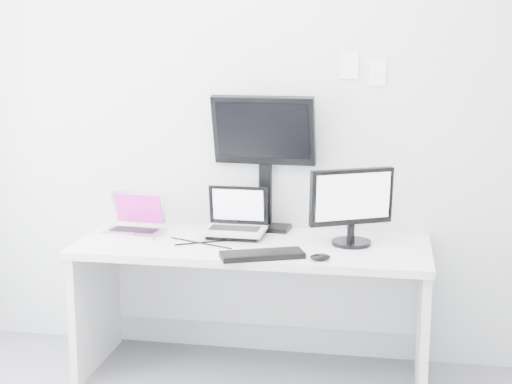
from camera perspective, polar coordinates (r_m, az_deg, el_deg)
back_wall at (r=4.17m, az=0.64°, el=5.72°), size 3.60×0.00×3.60m
desk at (r=4.05m, az=-0.23°, el=-8.78°), size 1.80×0.70×0.73m
macbook at (r=4.14m, az=-9.18°, el=-1.56°), size 0.33×0.26×0.23m
speaker at (r=4.19m, az=-1.96°, el=-1.45°), size 0.12×0.12×0.20m
dell_laptop at (r=4.02m, az=-1.64°, el=-1.55°), size 0.32×0.25×0.27m
rear_monitor at (r=4.16m, az=0.63°, el=2.34°), size 0.57×0.23×0.76m
samsung_monitor at (r=3.89m, az=7.17°, el=-1.02°), size 0.49×0.38×0.41m
keyboard at (r=3.67m, az=0.46°, el=-4.70°), size 0.42×0.28×0.03m
mouse at (r=3.64m, az=4.80°, el=-4.85°), size 0.11×0.09×0.03m
wall_note_0 at (r=4.10m, az=6.93°, el=9.32°), size 0.10×0.00×0.14m
wall_note_1 at (r=4.09m, az=9.04°, el=8.70°), size 0.09×0.00×0.13m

